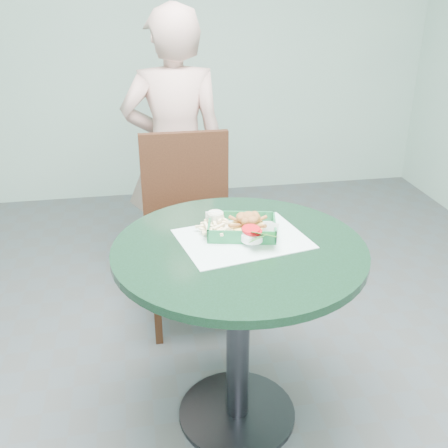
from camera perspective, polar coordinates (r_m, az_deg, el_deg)
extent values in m
cube|color=#303335|center=(2.26, 1.42, -19.97)|extent=(4.00, 5.00, 0.02)
cube|color=silver|center=(4.08, -5.84, 22.17)|extent=(4.00, 0.04, 2.80)
cylinder|color=#2C2D32|center=(2.25, 1.42, -19.79)|extent=(0.47, 0.47, 0.02)
cylinder|color=#2C2D32|center=(2.01, 1.53, -12.28)|extent=(0.09, 0.09, 0.70)
cylinder|color=#27442E|center=(1.81, 1.66, -3.33)|extent=(0.88, 0.88, 0.03)
cube|color=brown|center=(2.56, -3.63, -1.65)|extent=(0.44, 0.44, 0.04)
cube|color=brown|center=(2.64, -4.28, 5.12)|extent=(0.44, 0.04, 0.46)
cube|color=brown|center=(2.50, -7.29, -8.70)|extent=(0.04, 0.04, 0.43)
cube|color=brown|center=(2.54, 1.28, -7.95)|extent=(0.04, 0.04, 0.43)
cube|color=brown|center=(2.82, -7.75, -4.51)|extent=(0.04, 0.04, 0.43)
cube|color=brown|center=(2.86, -0.19, -3.90)|extent=(0.04, 0.04, 0.43)
imported|color=tan|center=(2.83, -5.31, 7.71)|extent=(0.57, 0.38, 1.51)
cube|color=silver|center=(1.85, 2.02, -2.17)|extent=(0.49, 0.40, 0.00)
cube|color=#176837|center=(1.88, 1.95, -1.45)|extent=(0.24, 0.17, 0.01)
cube|color=white|center=(1.88, 1.95, -1.28)|extent=(0.23, 0.16, 0.00)
cube|color=#176837|center=(1.95, 1.46, 0.28)|extent=(0.24, 0.01, 0.04)
cube|color=#176837|center=(1.80, 2.51, -1.91)|extent=(0.24, 0.01, 0.04)
cube|color=#176837|center=(1.90, 5.38, -0.50)|extent=(0.01, 0.17, 0.04)
cube|color=#176837|center=(1.85, -1.54, -1.04)|extent=(0.01, 0.17, 0.04)
cylinder|color=#E5C15D|center=(1.88, 2.61, -0.87)|extent=(0.13, 0.13, 0.02)
cylinder|color=silver|center=(1.89, -1.18, 0.01)|extent=(0.06, 0.06, 0.03)
cylinder|color=beige|center=(1.88, -1.18, 0.47)|extent=(0.05, 0.05, 0.00)
cylinder|color=white|center=(1.81, 3.57, -1.88)|extent=(0.08, 0.08, 0.02)
torus|color=white|center=(1.80, 3.58, -1.42)|extent=(0.07, 0.07, 0.01)
cylinder|color=red|center=(1.80, 3.59, -1.17)|extent=(0.06, 0.06, 0.01)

